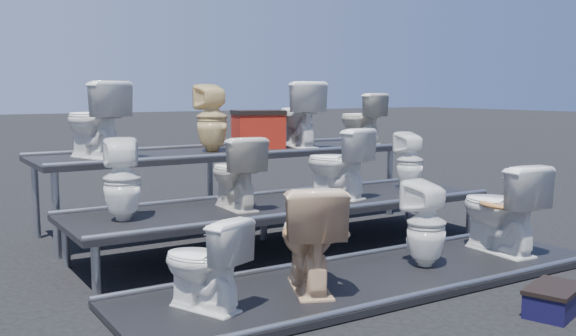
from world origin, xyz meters
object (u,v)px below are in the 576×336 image
toilet_7 (410,161)px  toilet_4 (122,180)px  toilet_1 (309,237)px  toilet_6 (337,163)px  toilet_0 (203,263)px  step_stool (554,302)px  toilet_3 (500,208)px  toilet_8 (94,120)px  red_crate (258,131)px  toilet_11 (361,118)px  toilet_10 (299,114)px  toilet_2 (426,224)px  toilet_9 (212,118)px  toilet_5 (235,172)px

toilet_7 → toilet_4: bearing=7.9°
toilet_1 → toilet_6: size_ratio=1.13×
toilet_0 → step_stool: size_ratio=1.37×
toilet_0 → toilet_3: toilet_3 is taller
toilet_8 → red_crate: (1.94, 0.12, -0.19)m
toilet_11 → toilet_4: bearing=12.5°
toilet_1 → toilet_0: bearing=23.1°
toilet_0 → toilet_7: (3.03, 1.30, 0.39)m
toilet_0 → toilet_10: size_ratio=0.82×
toilet_0 → toilet_8: size_ratio=0.83×
toilet_7 → red_crate: size_ratio=1.15×
toilet_2 → toilet_1: bearing=-3.8°
toilet_0 → toilet_9: (1.29, 2.60, 0.86)m
toilet_11 → red_crate: 1.44m
red_crate → toilet_8: bearing=-163.1°
toilet_10 → toilet_11: 0.94m
toilet_0 → red_crate: bearing=-148.7°
toilet_0 → toilet_4: size_ratio=0.93×
toilet_3 → step_stool: bearing=58.1°
toilet_5 → toilet_6: (1.14, 0.00, 0.02)m
red_crate → toilet_5: bearing=-112.7°
toilet_1 → step_stool: 1.76m
toilet_7 → step_stool: (-0.95, -2.51, -0.69)m
toilet_4 → step_stool: size_ratio=1.47×
toilet_3 → toilet_7: bearing=-89.9°
toilet_6 → toilet_11: size_ratio=1.10×
toilet_4 → toilet_5: (1.04, 0.00, -0.01)m
toilet_8 → step_stool: size_ratio=1.65×
toilet_7 → toilet_5: bearing=7.9°
toilet_0 → red_crate: size_ratio=1.17×
toilet_0 → toilet_11: (3.37, 2.60, 0.80)m
toilet_3 → step_stool: size_ratio=1.77×
toilet_1 → toilet_8: size_ratio=1.04×
toilet_10 → step_stool: 4.00m
toilet_8 → toilet_9: bearing=162.5°
toilet_9 → toilet_11: 2.08m
toilet_9 → red_crate: (0.65, 0.12, -0.18)m
toilet_7 → toilet_11: 1.40m
toilet_5 → red_crate: bearing=-123.9°
toilet_2 → toilet_9: size_ratio=0.97×
toilet_3 → toilet_8: bearing=-37.6°
toilet_10 → toilet_4: bearing=38.1°
toilet_4 → toilet_7: toilet_4 is taller
toilet_3 → toilet_7: toilet_7 is taller
toilet_0 → red_crate: 3.41m
toilet_4 → toilet_2: bearing=163.5°
toilet_4 → red_crate: 2.53m
toilet_2 → toilet_9: toilet_9 is taller
toilet_2 → toilet_10: (0.40, 2.60, 0.82)m
toilet_3 → toilet_5: (-2.04, 1.30, 0.32)m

